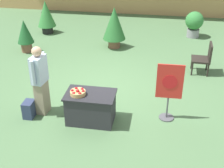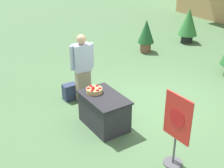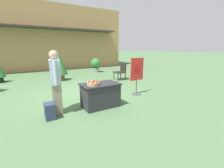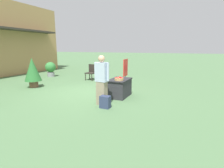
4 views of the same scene
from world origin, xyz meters
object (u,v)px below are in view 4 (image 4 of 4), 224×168
Objects in this scene: apple_basket at (119,79)px; potted_plant_far_right at (33,71)px; backpack at (105,102)px; poster_board at (125,72)px; patio_chair at (91,71)px; potted_plant_far_left at (51,68)px; display_table at (120,88)px; person_visitor at (102,80)px.

potted_plant_far_right reaches higher than apple_basket.
backpack is 3.40m from poster_board.
potted_plant_far_left is at bearing -85.84° from patio_chair.
display_table is 1.38m from person_visitor.
potted_plant_far_left is 0.68× the size of potted_plant_far_right.
apple_basket is 7.07m from potted_plant_far_left.
backpack is at bearing -176.62° from display_table.
backpack is 0.28× the size of potted_plant_far_right.
potted_plant_far_right is (-0.19, 4.70, 0.49)m from display_table.
potted_plant_far_left is at bearing 64.54° from person_visitor.
apple_basket is 0.24× the size of potted_plant_far_right.
display_table is at bearing 16.78° from apple_basket.
person_visitor is 1.17× the size of potted_plant_far_right.
person_visitor is (-1.26, 0.17, 0.53)m from display_table.
poster_board is at bearing 70.12° from patio_chair.
apple_basket is (-0.27, -0.08, 0.43)m from display_table.
person_visitor reaches higher than potted_plant_far_right.
display_table is 1.19× the size of patio_chair.
person_visitor is 4.18× the size of backpack.
patio_chair reaches higher than backpack.
patio_chair is 3.25m from potted_plant_far_left.
person_visitor is at bearing -123.13° from potted_plant_far_left.
patio_chair is at bearing -28.11° from potted_plant_far_right.
person_visitor is 4.65m from potted_plant_far_right.
patio_chair reaches higher than display_table.
person_visitor is at bearing -103.24° from potted_plant_far_right.
potted_plant_far_right reaches higher than display_table.
potted_plant_far_left is 3.37m from potted_plant_far_right.
person_visitor reaches higher than backpack.
potted_plant_far_right reaches higher than patio_chair.
potted_plant_far_left reaches higher than patio_chair.
poster_board is at bearing 11.91° from person_visitor.
display_table is at bearing 48.98° from patio_chair.
person_visitor is 0.78m from backpack.
person_visitor is at bearing 172.33° from display_table.
backpack is 5.41m from patio_chair.
potted_plant_far_right is (-1.98, 4.30, 0.06)m from poster_board.
poster_board is 1.48× the size of patio_chair.
poster_board is at bearing 12.46° from display_table.
patio_chair is 0.95× the size of potted_plant_far_left.
person_visitor reaches higher than apple_basket.
display_table reaches higher than backpack.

